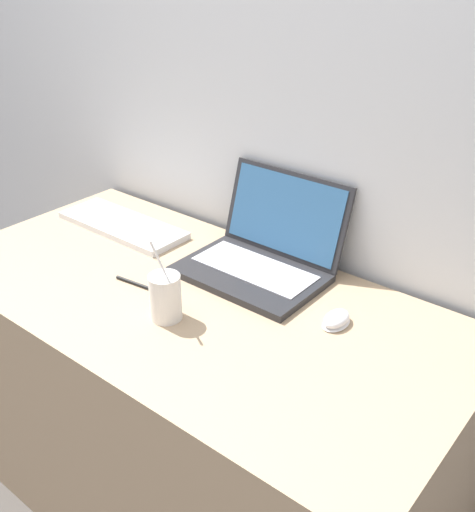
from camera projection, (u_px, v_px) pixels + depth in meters
wall_back at (285, 82)px, 1.58m from camera, size 7.00×0.04×2.50m
desk at (194, 409)px, 1.72m from camera, size 1.45×0.71×0.78m
laptop at (263, 252)px, 1.63m from camera, size 0.38×0.33×0.25m
drink_cup at (165, 296)px, 1.42m from camera, size 0.08×0.08×0.22m
computer_mouse at (336, 319)px, 1.42m from camera, size 0.06×0.09×0.03m
external_keyboard at (122, 225)px, 1.89m from camera, size 0.44×0.16×0.02m
pen at (137, 284)px, 1.58m from camera, size 0.14×0.03×0.01m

